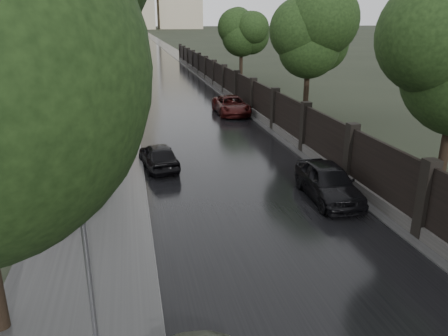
% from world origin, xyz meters
% --- Properties ---
extents(road, '(8.00, 420.00, 0.02)m').
position_xyz_m(road, '(0.00, 190.00, 0.01)').
color(road, black).
rests_on(road, ground).
extents(sidewalk_left, '(4.00, 420.00, 0.16)m').
position_xyz_m(sidewalk_left, '(-6.00, 190.00, 0.08)').
color(sidewalk_left, '#2D2D2D').
rests_on(sidewalk_left, ground).
extents(verge_right, '(3.00, 420.00, 0.08)m').
position_xyz_m(verge_right, '(5.50, 190.00, 0.04)').
color(verge_right, '#2D2D2D').
rests_on(verge_right, ground).
extents(fence_right, '(0.45, 75.72, 2.70)m').
position_xyz_m(fence_right, '(4.60, 32.01, 1.01)').
color(fence_right, '#383533').
rests_on(fence_right, ground).
extents(tree_left_far, '(4.25, 4.25, 7.39)m').
position_xyz_m(tree_left_far, '(-8.00, 30.00, 5.24)').
color(tree_left_far, black).
rests_on(tree_left_far, ground).
extents(tree_right_b, '(4.08, 4.08, 7.01)m').
position_xyz_m(tree_right_b, '(7.50, 22.00, 4.95)').
color(tree_right_b, black).
rests_on(tree_right_b, ground).
extents(tree_right_c, '(4.08, 4.08, 7.01)m').
position_xyz_m(tree_right_c, '(7.50, 40.00, 4.95)').
color(tree_right_c, black).
rests_on(tree_right_c, ground).
extents(lamp_post, '(0.25, 0.12, 5.11)m').
position_xyz_m(lamp_post, '(-5.40, 1.50, 2.67)').
color(lamp_post, '#59595E').
rests_on(lamp_post, ground).
extents(traffic_light, '(0.16, 0.32, 4.00)m').
position_xyz_m(traffic_light, '(-4.30, 24.99, 2.40)').
color(traffic_light, '#59595E').
rests_on(traffic_light, ground).
extents(hatchback_left, '(1.95, 3.81, 1.24)m').
position_xyz_m(hatchback_left, '(-3.24, 13.92, 0.62)').
color(hatchback_left, black).
rests_on(hatchback_left, ground).
extents(car_right_near, '(1.87, 4.30, 1.44)m').
position_xyz_m(car_right_near, '(3.03, 8.70, 0.72)').
color(car_right_near, black).
rests_on(car_right_near, ground).
extents(car_right_far, '(2.25, 4.85, 1.34)m').
position_xyz_m(car_right_far, '(3.00, 25.29, 0.67)').
color(car_right_far, black).
rests_on(car_right_far, ground).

